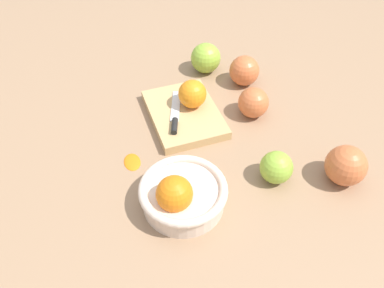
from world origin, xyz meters
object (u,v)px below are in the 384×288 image
object	(u,v)px
orange_on_board	(192,94)
apple_front_right_2	(206,58)
knife	(175,117)
apple_front_left	(276,167)
apple_front_right	(244,71)
cutting_board	(184,114)
bowl	(182,194)
apple_front_center	(253,103)
apple_front_left_2	(346,165)

from	to	relation	value
orange_on_board	apple_front_right_2	xyz separation A→B (m)	(0.14, -0.12, -0.02)
knife	apple_front_left	bearing A→B (deg)	-156.03
knife	apple_front_right	size ratio (longest dim) A/B	1.81
cutting_board	bowl	bearing A→B (deg)	151.29
knife	apple_front_right_2	world-z (taller)	apple_front_right_2
orange_on_board	knife	world-z (taller)	orange_on_board
orange_on_board	apple_front_right	world-z (taller)	orange_on_board
bowl	apple_front_right	world-z (taller)	bowl
apple_front_center	apple_front_right	bearing A→B (deg)	-23.90
apple_front_left	orange_on_board	bearing A→B (deg)	10.53
cutting_board	knife	size ratio (longest dim) A/B	1.50
apple_front_center	orange_on_board	bearing A→B (deg)	58.30
apple_front_left	apple_front_right_2	bearing A→B (deg)	-9.29
orange_on_board	apple_front_left	world-z (taller)	orange_on_board
orange_on_board	apple_front_left	bearing A→B (deg)	-169.47
apple_front_left_2	apple_front_right_2	bearing A→B (deg)	6.73
apple_front_right_2	bowl	bearing A→B (deg)	144.35
apple_front_right_2	apple_front_left	bearing A→B (deg)	170.71
cutting_board	apple_front_center	size ratio (longest dim) A/B	2.88
bowl	apple_front_right_2	bearing A→B (deg)	-35.65
knife	apple_front_right	world-z (taller)	apple_front_right
bowl	apple_front_right_2	world-z (taller)	bowl
knife	apple_front_right_2	size ratio (longest dim) A/B	1.76
apple_front_left	apple_front_center	xyz separation A→B (m)	(0.19, -0.07, 0.00)
bowl	apple_front_left	xyz separation A→B (m)	(-0.03, -0.20, -0.00)
cutting_board	apple_front_right_2	bearing A→B (deg)	-44.45
apple_front_right	apple_front_left_2	world-z (taller)	apple_front_left_2
apple_front_left	knife	bearing A→B (deg)	23.97
orange_on_board	cutting_board	bearing A→B (deg)	108.26
bowl	apple_front_left	bearing A→B (deg)	-98.83
knife	apple_front_left_2	xyz separation A→B (m)	(-0.31, -0.23, 0.01)
orange_on_board	apple_front_center	distance (m)	0.15
cutting_board	apple_front_right	size ratio (longest dim) A/B	2.71
orange_on_board	apple_front_center	size ratio (longest dim) A/B	0.92
knife	apple_front_left_2	bearing A→B (deg)	-143.56
apple_front_right	bowl	bearing A→B (deg)	130.03
apple_front_left_2	bowl	bearing A→B (deg)	72.86
cutting_board	apple_front_left_2	xyz separation A→B (m)	(-0.32, -0.20, 0.03)
apple_front_left	apple_front_left_2	distance (m)	0.14
knife	apple_front_left	size ratio (longest dim) A/B	2.09
bowl	cutting_board	size ratio (longest dim) A/B	0.81
apple_front_right	apple_front_left_2	xyz separation A→B (m)	(-0.37, 0.00, 0.00)
apple_front_right	apple_front_right_2	size ratio (longest dim) A/B	0.97
apple_front_right	apple_front_left	bearing A→B (deg)	157.56
knife	apple_front_right_2	bearing A→B (deg)	-47.21
bowl	orange_on_board	world-z (taller)	bowl
knife	apple_front_left	distance (m)	0.26
apple_front_left	cutting_board	bearing A→B (deg)	16.63
cutting_board	apple_front_center	world-z (taller)	apple_front_center
bowl	apple_front_center	bearing A→B (deg)	-60.11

